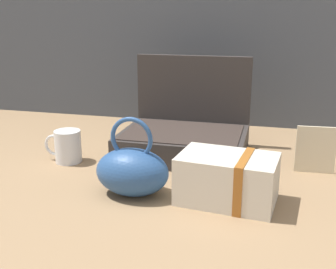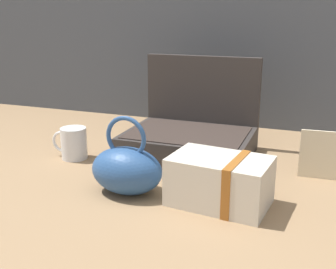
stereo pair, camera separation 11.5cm
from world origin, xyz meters
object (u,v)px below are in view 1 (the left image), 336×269
Objects in this scene: open_suitcase at (186,133)px; coffee_mug at (67,146)px; info_card_left at (316,150)px; cream_toiletry_bag at (229,179)px; teal_pouch_handbag at (132,171)px.

open_suitcase reaches higher than coffee_mug.
open_suitcase reaches higher than info_card_left.
cream_toiletry_bag is at bearing -61.94° from open_suitcase.
info_card_left reaches higher than coffee_mug.
info_card_left is at bearing 30.88° from teal_pouch_handbag.
open_suitcase is 2.87× the size of info_card_left.
teal_pouch_handbag is 0.82× the size of cream_toiletry_bag.
coffee_mug is at bearing -176.26° from info_card_left.
teal_pouch_handbag is 0.52m from info_card_left.
cream_toiletry_bag is at bearing 4.69° from teal_pouch_handbag.
info_card_left is (0.21, 0.25, 0.01)m from cream_toiletry_bag.
coffee_mug is at bearing 146.93° from teal_pouch_handbag.
coffee_mug is (-0.50, 0.16, -0.01)m from cream_toiletry_bag.
teal_pouch_handbag is (-0.06, -0.35, -0.00)m from open_suitcase.
coffee_mug is (-0.33, -0.17, -0.02)m from open_suitcase.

